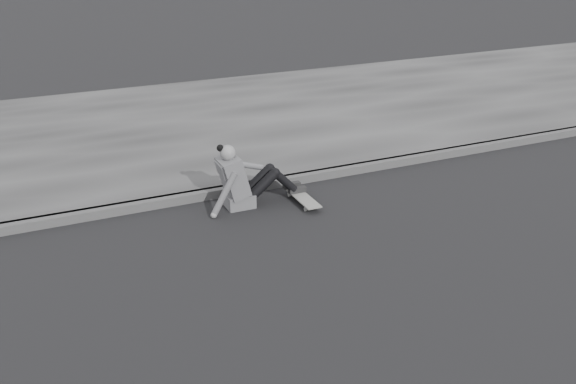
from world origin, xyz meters
name	(u,v)px	position (x,y,z in m)	size (l,w,h in m)	color
ground	(419,260)	(0.00, 0.00, 0.00)	(80.00, 80.00, 0.00)	black
curb	(315,176)	(0.00, 2.58, 0.06)	(24.00, 0.16, 0.12)	#484848
sidewalk	(242,120)	(0.00, 5.60, 0.06)	(24.00, 6.00, 0.12)	#3C3C3C
skateboard	(302,198)	(-0.52, 1.92, 0.07)	(0.20, 0.78, 0.09)	gray
seated_woman	(243,180)	(-1.25, 2.17, 0.36)	(1.38, 0.46, 0.88)	#5B5B5E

